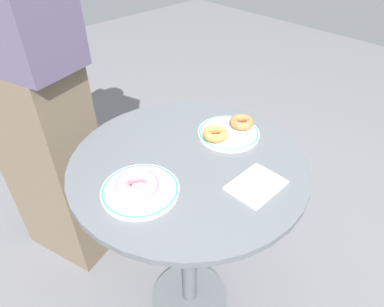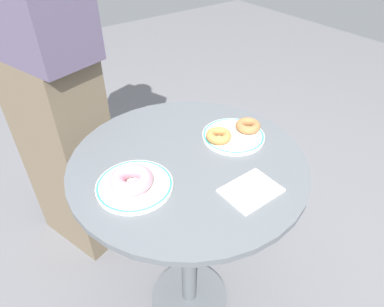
{
  "view_description": "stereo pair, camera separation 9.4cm",
  "coord_description": "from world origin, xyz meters",
  "px_view_note": "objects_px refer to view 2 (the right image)",
  "views": [
    {
      "loc": [
        -0.5,
        -0.54,
        1.32
      ],
      "look_at": [
        0.01,
        0.0,
        0.75
      ],
      "focal_mm": 31.68,
      "sensor_mm": 36.0,
      "label": 1
    },
    {
      "loc": [
        -0.43,
        -0.6,
        1.32
      ],
      "look_at": [
        0.01,
        0.0,
        0.75
      ],
      "focal_mm": 31.68,
      "sensor_mm": 36.0,
      "label": 2
    }
  ],
  "objects_px": {
    "plate_left": "(135,185)",
    "plate_right": "(233,136)",
    "cafe_table": "(189,209)",
    "donut_pink_frosted": "(131,180)",
    "paper_napkin": "(251,190)",
    "donut_old_fashioned": "(219,136)",
    "donut_cinnamon": "(247,125)",
    "person_figure": "(44,73)"
  },
  "relations": [
    {
      "from": "donut_old_fashioned",
      "to": "plate_left",
      "type": "bearing_deg",
      "value": -175.54
    },
    {
      "from": "plate_right",
      "to": "donut_cinnamon",
      "type": "relative_size",
      "value": 2.48
    },
    {
      "from": "cafe_table",
      "to": "donut_pink_frosted",
      "type": "height_order",
      "value": "donut_pink_frosted"
    },
    {
      "from": "cafe_table",
      "to": "paper_napkin",
      "type": "relative_size",
      "value": 5.28
    },
    {
      "from": "plate_right",
      "to": "donut_old_fashioned",
      "type": "xyz_separation_m",
      "value": [
        -0.05,
        0.01,
        0.02
      ]
    },
    {
      "from": "cafe_table",
      "to": "plate_right",
      "type": "relative_size",
      "value": 3.87
    },
    {
      "from": "cafe_table",
      "to": "plate_right",
      "type": "xyz_separation_m",
      "value": [
        0.17,
        0.01,
        0.21
      ]
    },
    {
      "from": "paper_napkin",
      "to": "donut_pink_frosted",
      "type": "bearing_deg",
      "value": 141.44
    },
    {
      "from": "cafe_table",
      "to": "plate_left",
      "type": "bearing_deg",
      "value": -176.61
    },
    {
      "from": "donut_old_fashioned",
      "to": "person_figure",
      "type": "relative_size",
      "value": 0.05
    },
    {
      "from": "cafe_table",
      "to": "plate_left",
      "type": "xyz_separation_m",
      "value": [
        -0.17,
        -0.01,
        0.21
      ]
    },
    {
      "from": "plate_right",
      "to": "paper_napkin",
      "type": "relative_size",
      "value": 1.36
    },
    {
      "from": "cafe_table",
      "to": "donut_old_fashioned",
      "type": "height_order",
      "value": "donut_old_fashioned"
    },
    {
      "from": "plate_right",
      "to": "person_figure",
      "type": "xyz_separation_m",
      "value": [
        -0.36,
        0.6,
        0.09
      ]
    },
    {
      "from": "donut_cinnamon",
      "to": "person_figure",
      "type": "relative_size",
      "value": 0.05
    },
    {
      "from": "donut_pink_frosted",
      "to": "paper_napkin",
      "type": "distance_m",
      "value": 0.3
    },
    {
      "from": "donut_pink_frosted",
      "to": "cafe_table",
      "type": "bearing_deg",
      "value": 3.41
    },
    {
      "from": "cafe_table",
      "to": "donut_pink_frosted",
      "type": "xyz_separation_m",
      "value": [
        -0.18,
        -0.01,
        0.23
      ]
    },
    {
      "from": "plate_left",
      "to": "donut_old_fashioned",
      "type": "bearing_deg",
      "value": 4.46
    },
    {
      "from": "donut_cinnamon",
      "to": "cafe_table",
      "type": "bearing_deg",
      "value": -179.14
    },
    {
      "from": "donut_pink_frosted",
      "to": "donut_cinnamon",
      "type": "xyz_separation_m",
      "value": [
        0.41,
        0.01,
        -0.01
      ]
    },
    {
      "from": "plate_left",
      "to": "plate_right",
      "type": "height_order",
      "value": "same"
    },
    {
      "from": "paper_napkin",
      "to": "cafe_table",
      "type": "bearing_deg",
      "value": 104.66
    },
    {
      "from": "donut_pink_frosted",
      "to": "donut_old_fashioned",
      "type": "height_order",
      "value": "donut_pink_frosted"
    },
    {
      "from": "donut_cinnamon",
      "to": "person_figure",
      "type": "distance_m",
      "value": 0.73
    },
    {
      "from": "cafe_table",
      "to": "person_figure",
      "type": "distance_m",
      "value": 0.69
    },
    {
      "from": "donut_old_fashioned",
      "to": "person_figure",
      "type": "xyz_separation_m",
      "value": [
        -0.31,
        0.59,
        0.07
      ]
    },
    {
      "from": "cafe_table",
      "to": "donut_cinnamon",
      "type": "relative_size",
      "value": 9.6
    },
    {
      "from": "cafe_table",
      "to": "paper_napkin",
      "type": "xyz_separation_m",
      "value": [
        0.05,
        -0.2,
        0.21
      ]
    },
    {
      "from": "donut_pink_frosted",
      "to": "person_figure",
      "type": "distance_m",
      "value": 0.61
    },
    {
      "from": "cafe_table",
      "to": "person_figure",
      "type": "bearing_deg",
      "value": 107.28
    },
    {
      "from": "donut_cinnamon",
      "to": "person_figure",
      "type": "xyz_separation_m",
      "value": [
        -0.41,
        0.6,
        0.07
      ]
    },
    {
      "from": "plate_left",
      "to": "donut_cinnamon",
      "type": "relative_size",
      "value": 2.56
    },
    {
      "from": "plate_right",
      "to": "paper_napkin",
      "type": "xyz_separation_m",
      "value": [
        -0.12,
        -0.2,
        -0.0
      ]
    },
    {
      "from": "donut_old_fashioned",
      "to": "donut_pink_frosted",
      "type": "bearing_deg",
      "value": -175.55
    },
    {
      "from": "person_figure",
      "to": "donut_pink_frosted",
      "type": "bearing_deg",
      "value": -89.5
    },
    {
      "from": "plate_right",
      "to": "person_figure",
      "type": "relative_size",
      "value": 0.11
    },
    {
      "from": "donut_old_fashioned",
      "to": "paper_napkin",
      "type": "xyz_separation_m",
      "value": [
        -0.07,
        -0.21,
        -0.02
      ]
    },
    {
      "from": "donut_cinnamon",
      "to": "donut_old_fashioned",
      "type": "relative_size",
      "value": 1.0
    },
    {
      "from": "plate_left",
      "to": "donut_pink_frosted",
      "type": "relative_size",
      "value": 1.82
    },
    {
      "from": "donut_pink_frosted",
      "to": "donut_old_fashioned",
      "type": "relative_size",
      "value": 1.41
    },
    {
      "from": "donut_old_fashioned",
      "to": "plate_right",
      "type": "bearing_deg",
      "value": -7.58
    }
  ]
}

